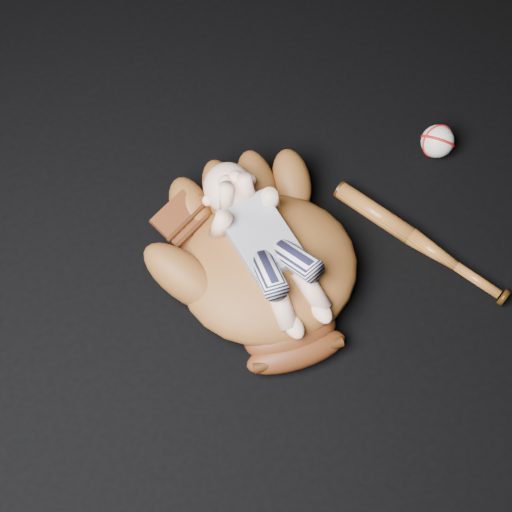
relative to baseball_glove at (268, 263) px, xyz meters
name	(u,v)px	position (x,y,z in m)	size (l,w,h in m)	color
baseball_glove	(268,263)	(0.00, 0.00, 0.00)	(0.43, 0.49, 0.15)	#613414
newborn_baby	(268,247)	(0.00, 0.01, 0.05)	(0.17, 0.37, 0.15)	beige
baseball_bat	(420,243)	(0.32, -0.04, -0.06)	(0.04, 0.40, 0.04)	brown
baseball	(438,141)	(0.46, 0.16, -0.04)	(0.07, 0.07, 0.07)	silver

